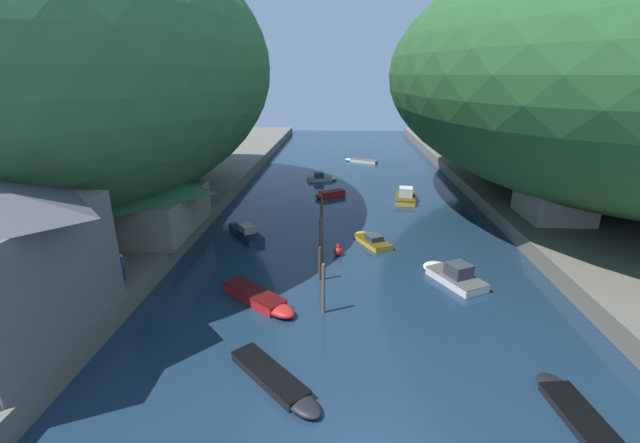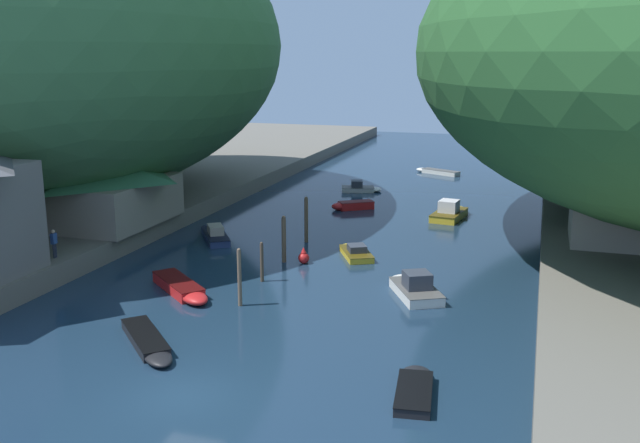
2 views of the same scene
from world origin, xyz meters
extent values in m
plane|color=#192D42|center=(0.00, 30.00, 0.00)|extent=(130.00, 130.00, 0.00)
cube|color=#666056|center=(-24.05, 30.00, 0.66)|extent=(22.00, 120.00, 1.32)
cube|color=#666056|center=(24.05, 30.00, 0.66)|extent=(22.00, 120.00, 1.32)
ellipsoid|color=#3D6B3D|center=(-25.15, 25.76, 13.58)|extent=(35.07, 49.10, 24.53)
ellipsoid|color=#285628|center=(25.15, 32.92, 13.07)|extent=(43.25, 60.55, 23.49)
cube|color=gray|center=(-16.47, 19.55, 2.85)|extent=(7.67, 9.01, 3.06)
pyramid|color=#38704C|center=(-16.47, 19.55, 5.20)|extent=(8.28, 9.73, 1.64)
cube|color=gray|center=(17.20, 24.57, 3.25)|extent=(4.95, 5.63, 3.86)
pyramid|color=#4C4C51|center=(17.20, 24.57, 5.85)|extent=(5.34, 6.08, 1.33)
cube|color=gold|center=(1.58, 20.72, 0.19)|extent=(2.98, 3.79, 0.38)
ellipsoid|color=gold|center=(0.80, 22.25, 0.19)|extent=(2.12, 2.22, 0.38)
cube|color=#4C3E0E|center=(1.58, 20.72, 0.40)|extent=(3.04, 3.86, 0.03)
cube|color=#333842|center=(1.63, 20.62, 0.61)|extent=(1.53, 1.58, 0.46)
cube|color=silver|center=(6.65, 14.19, 0.27)|extent=(3.55, 4.39, 0.53)
ellipsoid|color=silver|center=(5.74, 15.94, 0.27)|extent=(2.55, 2.60, 0.53)
cube|color=#504E4A|center=(6.65, 14.19, 0.55)|extent=(3.63, 4.48, 0.03)
cube|color=#333842|center=(6.71, 14.08, 0.98)|extent=(1.84, 1.85, 0.89)
cube|color=silver|center=(-3.99, 42.63, 0.20)|extent=(3.39, 2.51, 0.41)
ellipsoid|color=silver|center=(-2.53, 43.04, 0.20)|extent=(1.91, 2.01, 0.41)
cube|color=#504E4A|center=(-3.99, 42.63, 0.42)|extent=(3.46, 2.56, 0.03)
cube|color=#333842|center=(-4.08, 42.60, 0.73)|extent=(1.35, 1.46, 0.65)
cube|color=red|center=(-2.15, 34.92, 0.32)|extent=(3.06, 2.59, 0.63)
ellipsoid|color=red|center=(-3.35, 34.11, 0.32)|extent=(1.83, 1.74, 0.63)
cube|color=#450A0A|center=(-2.15, 34.92, 0.65)|extent=(3.12, 2.65, 0.03)
cube|color=silver|center=(2.24, 54.84, 0.23)|extent=(4.34, 2.91, 0.46)
ellipsoid|color=silver|center=(0.32, 55.78, 0.23)|extent=(2.40, 1.92, 0.46)
cube|color=#504E4A|center=(2.24, 54.84, 0.47)|extent=(4.43, 2.97, 0.03)
cube|color=red|center=(-6.27, 11.21, 0.29)|extent=(4.39, 4.04, 0.59)
ellipsoid|color=red|center=(-4.52, 9.70, 0.29)|extent=(2.59, 2.48, 0.59)
cube|color=#450A0A|center=(-6.27, 11.21, 0.60)|extent=(4.48, 4.12, 0.03)
cube|color=black|center=(-4.15, 4.15, 0.22)|extent=(4.05, 4.11, 0.43)
ellipsoid|color=black|center=(-2.56, 2.51, 0.22)|extent=(2.42, 2.44, 0.43)
cube|color=black|center=(-4.15, 4.15, 0.45)|extent=(4.14, 4.20, 0.03)
cube|color=gold|center=(5.90, 33.62, 0.28)|extent=(2.60, 4.63, 0.56)
ellipsoid|color=gold|center=(6.20, 35.80, 0.28)|extent=(2.21, 2.44, 0.56)
cube|color=#4C3E0E|center=(5.90, 33.62, 0.58)|extent=(2.66, 4.72, 0.03)
cube|color=silver|center=(5.88, 33.48, 1.05)|extent=(1.62, 1.72, 0.97)
cube|color=black|center=(8.63, 2.49, 0.18)|extent=(1.74, 3.50, 0.37)
ellipsoid|color=black|center=(8.43, 4.15, 0.18)|extent=(1.47, 1.82, 0.37)
cube|color=black|center=(8.63, 2.49, 0.38)|extent=(1.78, 3.57, 0.03)
cube|color=navy|center=(-9.09, 21.88, 0.24)|extent=(3.76, 4.63, 0.48)
ellipsoid|color=navy|center=(-10.39, 23.80, 0.24)|extent=(2.40, 2.67, 0.48)
cube|color=black|center=(-9.09, 21.88, 0.49)|extent=(3.84, 4.73, 0.03)
cube|color=#9E937F|center=(-9.00, 21.76, 0.80)|extent=(1.72, 1.90, 0.64)
cylinder|color=brown|center=(-1.96, 9.99, 1.50)|extent=(0.22, 0.22, 3.00)
sphere|color=brown|center=(-1.96, 9.99, 3.04)|extent=(0.20, 0.20, 0.20)
cylinder|color=#4C3D2D|center=(-2.39, 14.14, 1.13)|extent=(0.20, 0.20, 2.26)
sphere|color=#4C3D2D|center=(-2.39, 14.14, 2.30)|extent=(0.18, 0.18, 0.18)
cylinder|color=brown|center=(-2.54, 18.24, 1.43)|extent=(0.28, 0.28, 2.86)
sphere|color=brown|center=(-2.54, 18.24, 2.92)|extent=(0.25, 0.25, 0.25)
cylinder|color=brown|center=(-2.75, 23.33, 1.55)|extent=(0.26, 0.26, 3.10)
sphere|color=brown|center=(-2.75, 23.33, 3.15)|extent=(0.24, 0.24, 0.24)
sphere|color=red|center=(-1.23, 18.29, 0.36)|extent=(0.71, 0.71, 0.71)
cone|color=red|center=(-1.23, 18.29, 0.89)|extent=(0.36, 0.36, 0.36)
cylinder|color=#282D3D|center=(-14.08, 10.80, 1.74)|extent=(0.13, 0.13, 0.85)
cylinder|color=#282D3D|center=(-14.09, 10.98, 1.74)|extent=(0.13, 0.13, 0.85)
cube|color=navy|center=(-14.08, 10.89, 2.48)|extent=(0.25, 0.40, 0.62)
sphere|color=beige|center=(-14.08, 10.89, 2.90)|extent=(0.22, 0.22, 0.22)
cylinder|color=#282D3D|center=(-13.68, 5.15, 1.74)|extent=(0.13, 0.13, 0.85)
cylinder|color=#282D3D|center=(-13.63, 5.32, 1.74)|extent=(0.13, 0.13, 0.85)
cube|color=#2D2D33|center=(-13.66, 5.24, 2.48)|extent=(0.31, 0.42, 0.62)
sphere|color=#9E7051|center=(-13.66, 5.24, 2.90)|extent=(0.22, 0.22, 0.22)
camera|label=1|loc=(-0.97, -11.74, 13.10)|focal=24.00mm
camera|label=2|loc=(12.73, -22.67, 13.05)|focal=40.00mm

